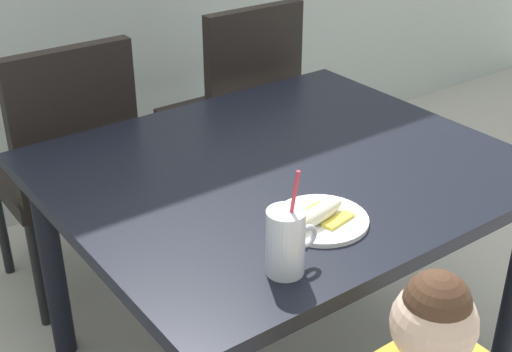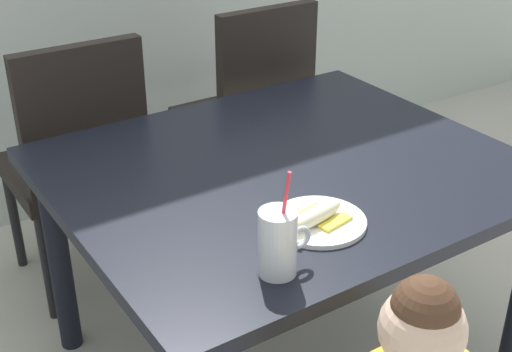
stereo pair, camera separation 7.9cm
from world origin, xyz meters
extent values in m
cube|color=black|center=(0.00, 0.00, 0.70)|extent=(1.25, 1.07, 0.04)
cylinder|color=black|center=(-0.54, 0.45, 0.34)|extent=(0.07, 0.07, 0.68)
cylinder|color=black|center=(0.54, 0.45, 0.34)|extent=(0.07, 0.07, 0.68)
cube|color=black|center=(-0.35, 0.82, 0.45)|extent=(0.44, 0.44, 0.06)
cube|color=black|center=(-0.35, 0.62, 0.72)|extent=(0.42, 0.05, 0.48)
cylinder|color=black|center=(-0.16, 1.01, 0.21)|extent=(0.04, 0.04, 0.42)
cylinder|color=black|center=(-0.54, 1.01, 0.21)|extent=(0.04, 0.04, 0.42)
cylinder|color=black|center=(-0.16, 0.63, 0.21)|extent=(0.04, 0.04, 0.42)
cylinder|color=black|center=(-0.54, 0.63, 0.21)|extent=(0.04, 0.04, 0.42)
cube|color=black|center=(0.39, 0.87, 0.45)|extent=(0.44, 0.44, 0.06)
cube|color=black|center=(0.39, 0.67, 0.72)|extent=(0.42, 0.05, 0.48)
cylinder|color=black|center=(0.58, 1.06, 0.21)|extent=(0.04, 0.04, 0.42)
cylinder|color=black|center=(0.20, 1.06, 0.21)|extent=(0.04, 0.04, 0.42)
cylinder|color=black|center=(0.58, 0.68, 0.21)|extent=(0.04, 0.04, 0.42)
cylinder|color=black|center=(0.20, 0.68, 0.21)|extent=(0.04, 0.04, 0.42)
sphere|color=beige|center=(-0.19, -0.71, 0.72)|extent=(0.17, 0.17, 0.17)
sphere|color=#472D1E|center=(-0.19, -0.71, 0.77)|extent=(0.13, 0.13, 0.13)
cylinder|color=silver|center=(-0.31, -0.41, 0.79)|extent=(0.08, 0.08, 0.15)
cylinder|color=#B2D184|center=(-0.31, -0.41, 0.76)|extent=(0.07, 0.07, 0.08)
torus|color=silver|center=(-0.25, -0.41, 0.79)|extent=(0.06, 0.01, 0.06)
cylinder|color=#E5333F|center=(-0.30, -0.41, 0.86)|extent=(0.01, 0.05, 0.22)
cylinder|color=white|center=(-0.12, -0.30, 0.72)|extent=(0.23, 0.23, 0.01)
ellipsoid|color=#F4EAC6|center=(-0.13, -0.31, 0.75)|extent=(0.18, 0.07, 0.04)
cube|color=yellow|center=(-0.10, -0.34, 0.73)|extent=(0.09, 0.05, 0.01)
cube|color=yellow|center=(-0.12, -0.27, 0.73)|extent=(0.09, 0.05, 0.01)
cylinder|color=yellow|center=(-0.21, -0.32, 0.78)|extent=(0.03, 0.02, 0.03)
camera|label=1|loc=(-1.09, -1.36, 1.60)|focal=49.02mm
camera|label=2|loc=(-1.02, -1.40, 1.60)|focal=49.02mm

